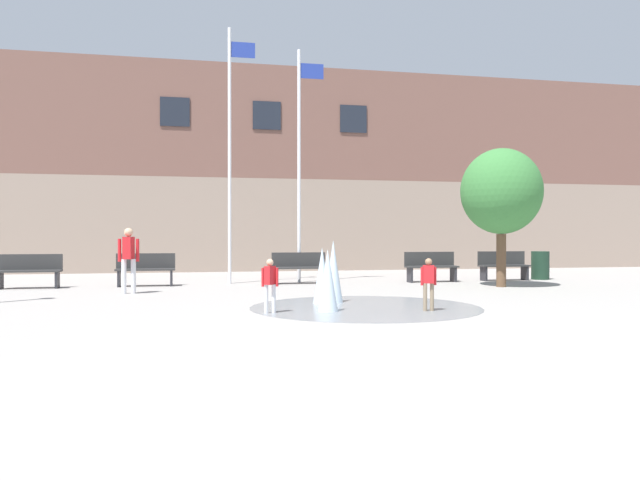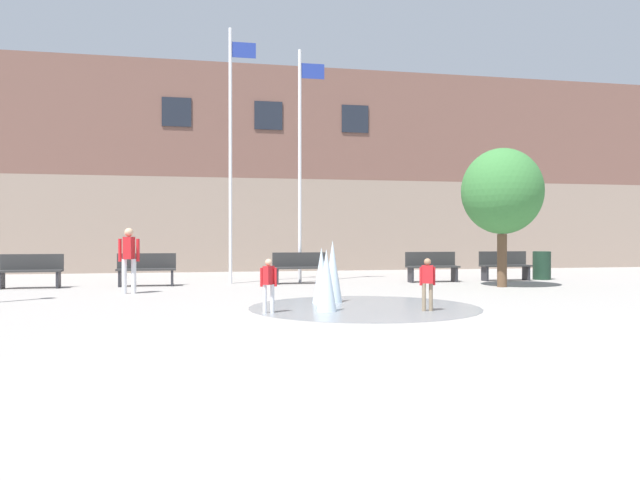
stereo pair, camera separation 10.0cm
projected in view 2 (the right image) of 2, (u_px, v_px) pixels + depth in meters
ground_plane at (453, 359)px, 7.14m from camera, size 100.00×100.00×0.00m
library_building at (260, 175)px, 27.32m from camera, size 36.00×6.05×8.10m
splash_fountain at (335, 282)px, 12.48m from camera, size 4.54×4.54×1.31m
park_bench_far_left at (31, 270)px, 16.60m from camera, size 1.60×0.44×0.91m
park_bench_under_left_flagpole at (146, 269)px, 17.33m from camera, size 1.60×0.44×0.91m
park_bench_center at (300, 267)px, 18.23m from camera, size 1.60×0.44×0.91m
park_bench_near_trashcan at (432, 266)px, 18.84m from camera, size 1.60×0.44×0.91m
park_bench_far_right at (505, 265)px, 19.46m from camera, size 1.60×0.44×0.91m
child_running at (427, 280)px, 11.59m from camera, size 0.31×0.20×0.99m
child_with_pink_shirt at (269, 281)px, 11.30m from camera, size 0.31×0.24×0.99m
teen_by_trashcan at (129, 255)px, 15.08m from camera, size 0.50×0.37×1.59m
flagpole_left at (231, 148)px, 18.27m from camera, size 0.80×0.10×7.49m
flagpole_right at (301, 158)px, 18.69m from camera, size 0.80×0.10×6.98m
trash_can at (542, 265)px, 19.91m from camera, size 0.56×0.56×0.90m
street_tree_near_building at (502, 192)px, 17.03m from camera, size 2.21×2.21×3.80m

